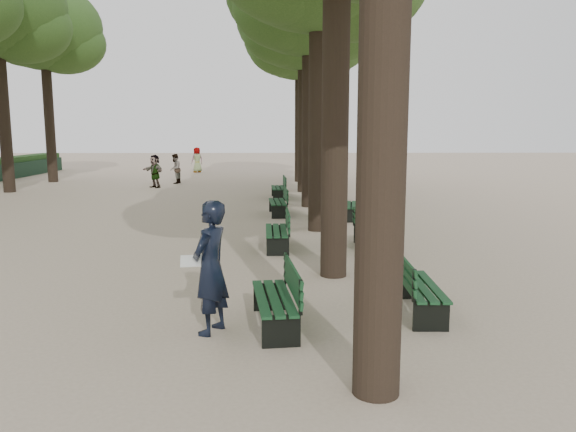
{
  "coord_description": "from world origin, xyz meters",
  "views": [
    {
      "loc": [
        0.45,
        -7.81,
        2.89
      ],
      "look_at": [
        0.6,
        3.0,
        1.2
      ],
      "focal_mm": 35.0,
      "sensor_mm": 36.0,
      "label": 1
    }
  ],
  "objects": [
    {
      "name": "bench_left_3",
      "position": [
        0.37,
        15.49,
        0.27
      ],
      "size": [
        0.66,
        1.83,
        0.92
      ],
      "color": "black",
      "rests_on": "ground"
    },
    {
      "name": "bench_right_0",
      "position": [
        2.63,
        0.66,
        0.27
      ],
      "size": [
        0.61,
        1.81,
        0.92
      ],
      "color": "black",
      "rests_on": "ground"
    },
    {
      "name": "pedestrian_a",
      "position": [
        -5.12,
        21.93,
        0.78
      ],
      "size": [
        0.42,
        0.8,
        1.57
      ],
      "primitive_type": "imported",
      "rotation": [
        0.0,
        0.0,
        4.57
      ],
      "color": "#262628",
      "rests_on": "ground"
    },
    {
      "name": "bench_right_3",
      "position": [
        2.63,
        15.11,
        0.27
      ],
      "size": [
        0.64,
        1.82,
        0.92
      ],
      "color": "black",
      "rests_on": "ground"
    },
    {
      "name": "tree_central_5",
      "position": [
        1.5,
        23.0,
        7.65
      ],
      "size": [
        6.0,
        6.0,
        9.95
      ],
      "color": "#33261C",
      "rests_on": "ground"
    },
    {
      "name": "ground",
      "position": [
        0.0,
        0.0,
        0.0
      ],
      "size": [
        120.0,
        120.0,
        0.0
      ],
      "primitive_type": "plane",
      "color": "#BEA88F",
      "rests_on": "ground"
    },
    {
      "name": "bench_left_0",
      "position": [
        0.37,
        0.09,
        0.27
      ],
      "size": [
        0.77,
        1.85,
        0.92
      ],
      "color": "black",
      "rests_on": "ground"
    },
    {
      "name": "pedestrian_d",
      "position": [
        -5.08,
        29.61,
        0.83
      ],
      "size": [
        0.86,
        0.73,
        1.66
      ],
      "primitive_type": "imported",
      "rotation": [
        0.0,
        0.0,
        3.74
      ],
      "color": "#262628",
      "rests_on": "ground"
    },
    {
      "name": "bench_left_1",
      "position": [
        0.37,
        5.54,
        0.27
      ],
      "size": [
        0.62,
        1.82,
        0.92
      ],
      "color": "black",
      "rests_on": "ground"
    },
    {
      "name": "bench_right_2",
      "position": [
        2.63,
        10.12,
        0.27
      ],
      "size": [
        0.8,
        1.86,
        0.92
      ],
      "color": "black",
      "rests_on": "ground"
    },
    {
      "name": "tree_far_5",
      "position": [
        -12.0,
        23.0,
        8.14
      ],
      "size": [
        6.0,
        6.0,
        10.45
      ],
      "color": "#33261C",
      "rests_on": "ground"
    },
    {
      "name": "bench_right_1",
      "position": [
        2.63,
        5.46,
        0.27
      ],
      "size": [
        0.67,
        1.83,
        0.92
      ],
      "color": "black",
      "rests_on": "ground"
    },
    {
      "name": "tree_central_4",
      "position": [
        1.5,
        18.0,
        7.65
      ],
      "size": [
        6.0,
        6.0,
        9.95
      ],
      "color": "#33261C",
      "rests_on": "ground"
    },
    {
      "name": "man_with_map",
      "position": [
        -0.53,
        -0.11,
        0.95
      ],
      "size": [
        0.77,
        0.85,
        1.91
      ],
      "color": "black",
      "rests_on": "ground"
    },
    {
      "name": "bench_left_2",
      "position": [
        0.37,
        10.91,
        0.27
      ],
      "size": [
        0.69,
        1.84,
        0.92
      ],
      "color": "black",
      "rests_on": "ground"
    },
    {
      "name": "pedestrian_e",
      "position": [
        -5.73,
        19.86,
        0.81
      ],
      "size": [
        1.31,
        1.28,
        1.63
      ],
      "primitive_type": "imported",
      "rotation": [
        0.0,
        0.0,
        5.52
      ],
      "color": "#262628",
      "rests_on": "ground"
    }
  ]
}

